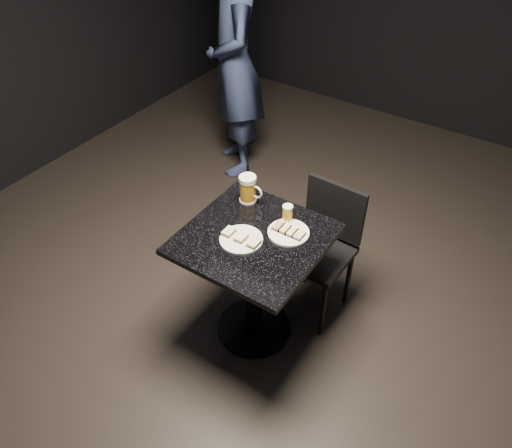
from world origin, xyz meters
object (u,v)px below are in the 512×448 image
at_px(plate_large, 241,240).
at_px(plate_small, 288,233).
at_px(patron, 235,64).
at_px(chair, 323,243).
at_px(table, 254,270).
at_px(beer_tumbler, 287,213).
at_px(beer_mug, 248,189).

height_order(plate_large, plate_small, same).
bearing_deg(patron, chair, 9.36).
relative_size(table, beer_tumbler, 7.65).
relative_size(patron, chair, 2.12).
height_order(plate_large, table, plate_large).
bearing_deg(patron, plate_large, -7.18).
distance_m(plate_large, beer_tumbler, 0.29).
bearing_deg(chair, table, -116.77).
height_order(patron, beer_tumbler, patron).
relative_size(plate_large, table, 0.29).
xyz_separation_m(plate_small, beer_mug, (-0.33, 0.12, 0.07)).
distance_m(plate_small, beer_tumbler, 0.11).
height_order(patron, beer_mug, patron).
bearing_deg(chair, plate_large, -117.26).
bearing_deg(beer_tumbler, beer_mug, 173.43).
bearing_deg(table, plate_small, 40.39).
height_order(plate_small, patron, patron).
relative_size(plate_large, plate_small, 1.02).
height_order(plate_large, patron, patron).
xyz_separation_m(table, chair, (0.21, 0.41, -0.01)).
relative_size(table, chair, 0.88).
distance_m(plate_small, patron, 1.80).
bearing_deg(beer_mug, plate_small, -19.75).
bearing_deg(beer_tumbler, plate_small, -55.76).
height_order(plate_small, table, plate_small).
relative_size(plate_small, table, 0.29).
relative_size(beer_tumbler, chair, 0.12).
bearing_deg(beer_mug, plate_large, -62.09).
xyz_separation_m(patron, chair, (1.31, -1.00, -0.41)).
relative_size(plate_large, beer_mug, 1.39).
bearing_deg(plate_large, beer_mug, 117.91).
xyz_separation_m(table, beer_mug, (-0.19, 0.23, 0.32)).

